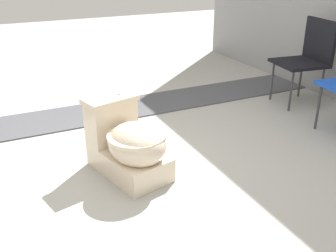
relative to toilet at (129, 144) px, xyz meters
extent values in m
plane|color=#A8A59E|center=(0.08, 0.11, -0.22)|extent=(14.00, 14.00, 0.00)
cube|color=#4C4C51|center=(-1.17, 0.61, -0.21)|extent=(0.56, 8.00, 0.01)
cube|color=beige|center=(0.00, 0.00, -0.14)|extent=(0.66, 0.48, 0.17)
ellipsoid|color=beige|center=(0.09, 0.02, 0.04)|extent=(0.51, 0.46, 0.28)
cylinder|color=beige|center=(0.09, 0.02, 0.10)|extent=(0.47, 0.47, 0.03)
cube|color=beige|center=(-0.21, -0.05, 0.10)|extent=(0.26, 0.37, 0.30)
cube|color=beige|center=(-0.21, -0.05, 0.27)|extent=(0.29, 0.40, 0.04)
cylinder|color=silver|center=(-0.23, 0.03, 0.29)|extent=(0.02, 0.02, 0.01)
cube|color=black|center=(-0.57, 2.00, 0.20)|extent=(0.50, 0.50, 0.03)
cube|color=black|center=(-0.55, 2.20, 0.41)|extent=(0.44, 0.10, 0.40)
cylinder|color=#38383D|center=(-0.43, 1.81, -0.02)|extent=(0.02, 0.02, 0.40)
cylinder|color=#38383D|center=(-0.77, 1.85, -0.02)|extent=(0.02, 0.02, 0.40)
cylinder|color=#38383D|center=(-0.38, 2.14, -0.02)|extent=(0.02, 0.02, 0.40)
cylinder|color=#38383D|center=(-0.72, 2.19, -0.02)|extent=(0.02, 0.02, 0.40)
cylinder|color=#38383D|center=(0.00, 1.73, -0.02)|extent=(0.02, 0.02, 0.40)
camera|label=1|loc=(2.28, -0.79, 1.21)|focal=42.00mm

